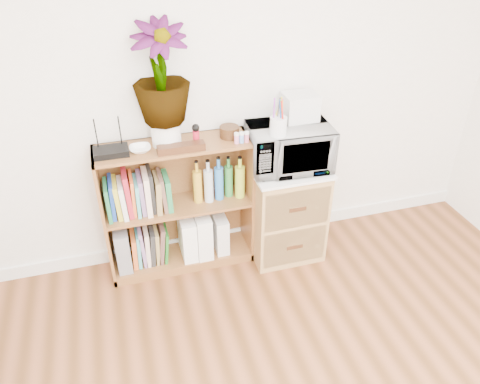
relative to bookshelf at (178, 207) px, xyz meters
name	(u,v)px	position (x,y,z in m)	size (l,w,h in m)	color
skirting_board	(224,235)	(0.35, 0.14, -0.42)	(4.00, 0.02, 0.10)	white
bookshelf	(178,207)	(0.00, 0.00, 0.00)	(1.00, 0.30, 0.95)	brown
wicker_unit	(284,211)	(0.75, -0.08, -0.12)	(0.50, 0.45, 0.70)	#9E7542
microwave	(289,147)	(0.75, -0.08, 0.39)	(0.53, 0.36, 0.30)	white
pen_cup	(278,126)	(0.63, -0.17, 0.60)	(0.11, 0.11, 0.12)	silver
small_appliance	(300,107)	(0.85, 0.01, 0.63)	(0.22, 0.18, 0.17)	silver
router	(111,151)	(-0.38, -0.02, 0.49)	(0.21, 0.14, 0.04)	black
white_bowl	(140,149)	(-0.21, -0.03, 0.49)	(0.13, 0.13, 0.03)	white
plant_pot	(166,133)	(-0.03, 0.02, 0.55)	(0.18, 0.18, 0.15)	white
potted_plant	(161,73)	(-0.03, 0.02, 0.93)	(0.34, 0.34, 0.60)	#367E32
trinket_box	(181,148)	(0.04, -0.10, 0.50)	(0.29, 0.07, 0.05)	#39200F
kokeshi_doll	(196,138)	(0.14, -0.04, 0.52)	(0.04, 0.04, 0.09)	#B2152B
wooden_bowl	(229,132)	(0.37, 0.01, 0.51)	(0.13, 0.13, 0.07)	#341D0E
paint_jars	(242,138)	(0.42, -0.09, 0.51)	(0.12, 0.04, 0.06)	pink
file_box	(122,246)	(-0.41, 0.00, -0.25)	(0.09, 0.25, 0.31)	gray
magazine_holder_left	(187,236)	(0.04, -0.01, -0.25)	(0.10, 0.25, 0.32)	white
magazine_holder_mid	(202,232)	(0.15, -0.01, -0.24)	(0.11, 0.27, 0.33)	white
magazine_holder_right	(220,232)	(0.28, -0.01, -0.26)	(0.09, 0.22, 0.28)	silver
cookbooks	(138,194)	(-0.25, 0.00, 0.15)	(0.42, 0.20, 0.30)	#1F7542
liquor_bottles	(219,179)	(0.29, 0.00, 0.18)	(0.35, 0.07, 0.31)	gold
lower_books	(149,244)	(-0.23, 0.00, -0.27)	(0.26, 0.19, 0.29)	orange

